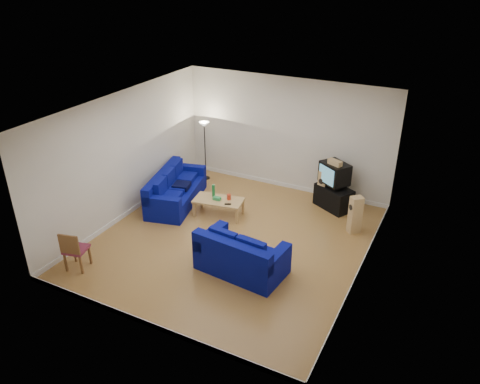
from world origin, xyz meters
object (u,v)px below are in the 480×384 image
at_px(sofa_three_seat, 174,192).
at_px(tv_stand, 334,197).
at_px(coffee_table, 218,201).
at_px(television, 335,173).
at_px(sofa_loveseat, 240,258).

bearing_deg(sofa_three_seat, tv_stand, 99.52).
bearing_deg(coffee_table, tv_stand, 34.60).
bearing_deg(sofa_three_seat, television, 100.41).
height_order(coffee_table, television, television).
relative_size(sofa_loveseat, television, 2.16).
height_order(sofa_three_seat, tv_stand, sofa_three_seat).
relative_size(sofa_three_seat, television, 2.75).
height_order(sofa_three_seat, coffee_table, sofa_three_seat).
relative_size(coffee_table, television, 1.50).
relative_size(sofa_loveseat, tv_stand, 1.95).
bearing_deg(sofa_three_seat, coffee_table, 73.98).
bearing_deg(sofa_loveseat, sofa_three_seat, 152.35).
height_order(sofa_loveseat, coffee_table, sofa_loveseat).
bearing_deg(sofa_loveseat, coffee_table, 135.52).
height_order(sofa_loveseat, tv_stand, sofa_loveseat).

